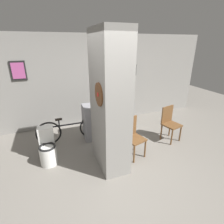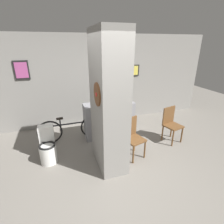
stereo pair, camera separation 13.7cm
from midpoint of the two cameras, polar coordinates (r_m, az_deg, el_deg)
ground_plane at (r=3.48m, az=1.57°, el=-20.74°), size 14.00×14.00×0.00m
wall_back at (r=5.23m, az=-8.22°, el=9.90°), size 8.00×0.09×2.60m
pillar_center at (r=3.25m, az=0.06°, el=2.85°), size 0.53×1.02×2.60m
counter_shelf at (r=4.63m, az=-0.11°, el=-2.46°), size 1.30×0.44×0.91m
toilet at (r=3.93m, az=-19.32°, el=-10.84°), size 0.34×0.50×0.74m
chair_near_pillar at (r=3.82m, az=7.68°, el=-7.75°), size 0.48×0.48×0.88m
chair_by_doorway at (r=4.64m, az=19.55°, el=-3.40°), size 0.46×0.46×0.88m
bicycle at (r=4.56m, az=-12.14°, el=-5.31°), size 1.66×0.42×0.65m
bottle_tall at (r=4.49m, az=2.98°, el=4.34°), size 0.07×0.07×0.28m
bottle_short at (r=4.55m, az=4.16°, el=4.11°), size 0.06×0.06×0.20m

